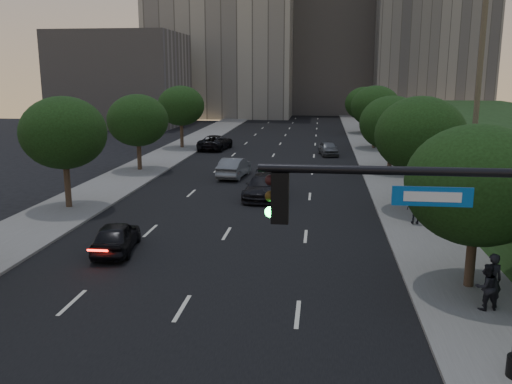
# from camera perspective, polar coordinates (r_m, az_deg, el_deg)

# --- Properties ---
(road_surface) EXTENTS (16.00, 140.00, 0.02)m
(road_surface) POSITION_cam_1_polar(r_m,az_deg,el_deg) (43.01, 0.56, 1.72)
(road_surface) COLOR black
(road_surface) RESTS_ON ground
(sidewalk_right) EXTENTS (4.50, 140.00, 0.15)m
(sidewalk_right) POSITION_cam_1_polar(r_m,az_deg,el_deg) (43.11, 14.23, 1.45)
(sidewalk_right) COLOR slate
(sidewalk_right) RESTS_ON ground
(sidewalk_left) EXTENTS (4.50, 140.00, 0.15)m
(sidewalk_left) POSITION_cam_1_polar(r_m,az_deg,el_deg) (45.26, -12.46, 2.04)
(sidewalk_left) COLOR slate
(sidewalk_left) RESTS_ON ground
(parapet_wall) EXTENTS (0.35, 90.00, 0.70)m
(parapet_wall) POSITION_cam_1_polar(r_m,az_deg,el_deg) (41.14, 19.41, 6.64)
(parapet_wall) COLOR slate
(parapet_wall) RESTS_ON embankment
(office_block_left) EXTENTS (26.00, 20.00, 32.00)m
(office_block_left) POSITION_cam_1_polar(r_m,az_deg,el_deg) (105.97, -3.44, 16.72)
(office_block_left) COLOR gray
(office_block_left) RESTS_ON ground
(office_block_mid) EXTENTS (22.00, 18.00, 26.00)m
(office_block_mid) POSITION_cam_1_polar(r_m,az_deg,el_deg) (114.13, 7.79, 14.81)
(office_block_mid) COLOR gray
(office_block_mid) RESTS_ON ground
(office_block_right) EXTENTS (20.00, 22.00, 36.00)m
(office_block_right) POSITION_cam_1_polar(r_m,az_deg,el_deg) (110.19, 17.75, 17.05)
(office_block_right) COLOR gray
(office_block_right) RESTS_ON ground
(office_block_filler) EXTENTS (18.00, 16.00, 14.00)m
(office_block_filler) POSITION_cam_1_polar(r_m,az_deg,el_deg) (87.55, -13.91, 11.40)
(office_block_filler) COLOR gray
(office_block_filler) RESTS_ON ground
(tree_right_a) EXTENTS (5.20, 5.20, 6.24)m
(tree_right_a) POSITION_cam_1_polar(r_m,az_deg,el_deg) (21.17, 22.26, 0.68)
(tree_right_a) COLOR #38281C
(tree_right_a) RESTS_ON ground
(tree_right_b) EXTENTS (5.20, 5.20, 6.74)m
(tree_right_b) POSITION_cam_1_polar(r_m,az_deg,el_deg) (32.69, 16.89, 5.78)
(tree_right_b) COLOR #38281C
(tree_right_b) RESTS_ON ground
(tree_right_c) EXTENTS (5.20, 5.20, 6.24)m
(tree_right_c) POSITION_cam_1_polar(r_m,az_deg,el_deg) (45.54, 14.09, 7.04)
(tree_right_c) COLOR #38281C
(tree_right_c) RESTS_ON ground
(tree_right_d) EXTENTS (5.20, 5.20, 6.74)m
(tree_right_d) POSITION_cam_1_polar(r_m,az_deg,el_deg) (59.38, 12.47, 8.77)
(tree_right_d) COLOR #38281C
(tree_right_d) RESTS_ON ground
(tree_right_e) EXTENTS (5.20, 5.20, 6.24)m
(tree_right_e) POSITION_cam_1_polar(r_m,az_deg,el_deg) (74.33, 11.36, 9.11)
(tree_right_e) COLOR #38281C
(tree_right_e) RESTS_ON ground
(tree_left_b) EXTENTS (5.00, 5.00, 6.71)m
(tree_left_b) POSITION_cam_1_polar(r_m,az_deg,el_deg) (33.69, -19.60, 5.88)
(tree_left_b) COLOR #38281C
(tree_left_b) RESTS_ON ground
(tree_left_c) EXTENTS (5.00, 5.00, 6.34)m
(tree_left_c) POSITION_cam_1_polar(r_m,az_deg,el_deg) (45.68, -12.35, 7.37)
(tree_left_c) COLOR #38281C
(tree_left_c) RESTS_ON ground
(tree_left_d) EXTENTS (5.00, 5.00, 6.71)m
(tree_left_d) POSITION_cam_1_polar(r_m,az_deg,el_deg) (59.03, -7.91, 8.98)
(tree_left_d) COLOR #38281C
(tree_left_d) RESTS_ON ground
(traffic_signal_mast) EXTENTS (5.68, 0.56, 7.00)m
(traffic_signal_mast) POSITION_cam_1_polar(r_m,az_deg,el_deg) (11.03, 23.57, -11.70)
(traffic_signal_mast) COLOR black
(traffic_signal_mast) RESTS_ON ground
(sedan_near_left) EXTENTS (2.28, 4.38, 1.42)m
(sedan_near_left) POSITION_cam_1_polar(r_m,az_deg,el_deg) (25.51, -14.51, -4.57)
(sedan_near_left) COLOR black
(sedan_near_left) RESTS_ON ground
(sedan_mid_left) EXTENTS (2.17, 4.89, 1.56)m
(sedan_mid_left) POSITION_cam_1_polar(r_m,az_deg,el_deg) (42.34, -2.30, 2.59)
(sedan_mid_left) COLOR slate
(sedan_mid_left) RESTS_ON ground
(sedan_far_left) EXTENTS (3.25, 5.89, 1.56)m
(sedan_far_left) POSITION_cam_1_polar(r_m,az_deg,el_deg) (58.04, -4.28, 5.24)
(sedan_far_left) COLOR black
(sedan_far_left) RESTS_ON ground
(sedan_near_right) EXTENTS (2.42, 5.30, 1.50)m
(sedan_near_right) POSITION_cam_1_polar(r_m,az_deg,el_deg) (35.26, 0.74, 0.57)
(sedan_near_right) COLOR black
(sedan_near_right) RESTS_ON ground
(sedan_far_right) EXTENTS (2.25, 4.29, 1.39)m
(sedan_far_right) POSITION_cam_1_polar(r_m,az_deg,el_deg) (54.32, 7.61, 4.58)
(sedan_far_right) COLOR #54575B
(sedan_far_right) RESTS_ON ground
(pedestrian_a) EXTENTS (0.76, 0.55, 1.92)m
(pedestrian_a) POSITION_cam_1_polar(r_m,az_deg,el_deg) (20.25, 23.55, -8.52)
(pedestrian_a) COLOR black
(pedestrian_a) RESTS_ON sidewalk_right
(pedestrian_b) EXTENTS (0.92, 0.80, 1.62)m
(pedestrian_b) POSITION_cam_1_polar(r_m,az_deg,el_deg) (20.04, 23.08, -9.16)
(pedestrian_b) COLOR black
(pedestrian_b) RESTS_ON sidewalk_right
(pedestrian_c) EXTENTS (1.00, 0.47, 1.66)m
(pedestrian_c) POSITION_cam_1_polar(r_m,az_deg,el_deg) (29.83, 16.51, -1.70)
(pedestrian_c) COLOR black
(pedestrian_c) RESTS_ON sidewalk_right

